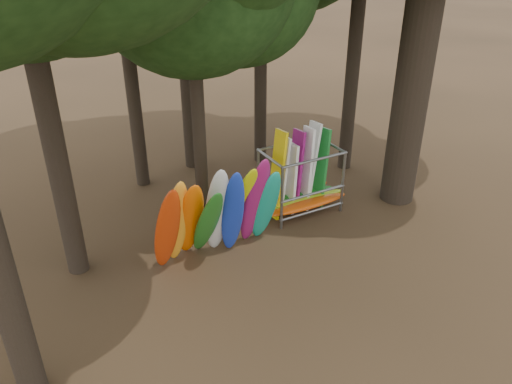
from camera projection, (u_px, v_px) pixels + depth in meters
ground at (293, 252)px, 14.60m from camera, size 120.00×120.00×0.00m
lake at (30, 5)px, 61.06m from camera, size 160.00×160.00×0.00m
kayak_row at (218, 214)px, 13.73m from camera, size 3.88×2.08×3.16m
storage_rack at (300, 182)px, 16.36m from camera, size 3.17×1.57×2.92m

